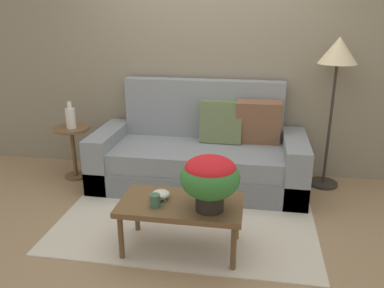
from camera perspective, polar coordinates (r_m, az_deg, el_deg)
ground_plane at (r=3.77m, az=-0.54°, el=-10.34°), size 14.00×14.00×0.00m
wall_back at (r=4.53m, az=2.19°, el=13.23°), size 6.40×0.12×2.79m
area_rug at (r=3.82m, az=-0.38°, el=-9.82°), size 2.31×1.80×0.01m
couch at (r=4.30m, az=1.35°, el=-1.62°), size 2.25×0.92×1.11m
coffee_table at (r=3.12m, az=-1.60°, el=-9.18°), size 0.96×0.52×0.42m
side_table at (r=4.63m, az=-16.88°, el=0.10°), size 0.39×0.39×0.60m
floor_lamp at (r=4.27m, az=20.28°, el=11.05°), size 0.39×0.39×1.59m
potted_plant at (r=2.89m, az=2.63°, el=-4.81°), size 0.44×0.44×0.42m
coffee_mug at (r=3.03m, az=-5.32°, el=-8.16°), size 0.13×0.08×0.10m
snack_bowl at (r=3.15m, az=-4.54°, el=-7.29°), size 0.15×0.15×0.07m
table_vase at (r=4.53m, az=-17.17°, el=3.70°), size 0.10×0.10×0.30m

